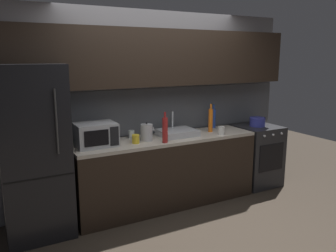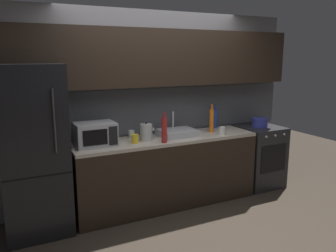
{
  "view_description": "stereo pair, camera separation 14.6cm",
  "coord_description": "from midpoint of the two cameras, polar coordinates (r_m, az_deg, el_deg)",
  "views": [
    {
      "loc": [
        -2.02,
        -2.87,
        1.93
      ],
      "look_at": [
        0.03,
        0.9,
        1.05
      ],
      "focal_mm": 36.87,
      "sensor_mm": 36.0,
      "label": 1
    },
    {
      "loc": [
        -1.89,
        -2.94,
        1.93
      ],
      "look_at": [
        0.03,
        0.9,
        1.05
      ],
      "focal_mm": 36.87,
      "sensor_mm": 36.0,
      "label": 2
    }
  ],
  "objects": [
    {
      "name": "wine_bottle_orange",
      "position": [
        4.73,
        8.1,
        0.94
      ],
      "size": [
        0.06,
        0.06,
        0.38
      ],
      "color": "orange",
      "rests_on": "counter_run"
    },
    {
      "name": "ground_plane",
      "position": [
        3.99,
        6.8,
        -17.36
      ],
      "size": [
        10.0,
        10.0,
        0.0
      ],
      "primitive_type": "plane",
      "color": "#2D261E"
    },
    {
      "name": "wine_bottle_red",
      "position": [
        4.11,
        0.4,
        -0.63
      ],
      "size": [
        0.07,
        0.07,
        0.37
      ],
      "color": "#A82323",
      "rests_on": "counter_run"
    },
    {
      "name": "oven_range",
      "position": [
        5.38,
        15.55,
        -4.81
      ],
      "size": [
        0.6,
        0.62,
        0.9
      ],
      "color": "#232326",
      "rests_on": "ground"
    },
    {
      "name": "mug_yellow",
      "position": [
        4.13,
        -4.48,
        -2.12
      ],
      "size": [
        0.09,
        0.09,
        0.1
      ],
      "primitive_type": "cylinder",
      "color": "gold",
      "rests_on": "counter_run"
    },
    {
      "name": "counter_run",
      "position": [
        4.52,
        0.63,
        -7.49
      ],
      "size": [
        2.42,
        0.6,
        0.9
      ],
      "color": "black",
      "rests_on": "ground"
    },
    {
      "name": "wine_bottle_blue",
      "position": [
        5.01,
        8.62,
        1.25
      ],
      "size": [
        0.06,
        0.06,
        0.34
      ],
      "color": "#234299",
      "rests_on": "counter_run"
    },
    {
      "name": "mug_white",
      "position": [
        4.6,
        9.84,
        -0.81
      ],
      "size": [
        0.08,
        0.08,
        0.11
      ],
      "primitive_type": "cylinder",
      "color": "silver",
      "rests_on": "counter_run"
    },
    {
      "name": "mug_clear",
      "position": [
        4.41,
        -5.11,
        -1.31
      ],
      "size": [
        0.08,
        0.08,
        0.09
      ],
      "primitive_type": "cylinder",
      "color": "silver",
      "rests_on": "counter_run"
    },
    {
      "name": "microwave",
      "position": [
        4.06,
        -10.97,
        -1.33
      ],
      "size": [
        0.46,
        0.35,
        0.27
      ],
      "color": "#A8AAAF",
      "rests_on": "counter_run"
    },
    {
      "name": "back_wall",
      "position": [
        4.56,
        -1.06,
        6.81
      ],
      "size": [
        4.16,
        0.44,
        2.5
      ],
      "color": "slate",
      "rests_on": "ground"
    },
    {
      "name": "cooking_pot",
      "position": [
        5.25,
        15.7,
        0.57
      ],
      "size": [
        0.23,
        0.23,
        0.13
      ],
      "color": "#333899",
      "rests_on": "oven_range"
    },
    {
      "name": "refrigerator",
      "position": [
        3.95,
        -20.39,
        -3.89
      ],
      "size": [
        0.68,
        0.69,
        1.85
      ],
      "color": "black",
      "rests_on": "ground"
    },
    {
      "name": "sink_basin",
      "position": [
        4.5,
        2.54,
        -1.1
      ],
      "size": [
        0.48,
        0.38,
        0.3
      ],
      "color": "#ADAFB5",
      "rests_on": "counter_run"
    },
    {
      "name": "kettle",
      "position": [
        4.24,
        -2.62,
        -1.03
      ],
      "size": [
        0.18,
        0.15,
        0.23
      ],
      "color": "#B7BABF",
      "rests_on": "counter_run"
    }
  ]
}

